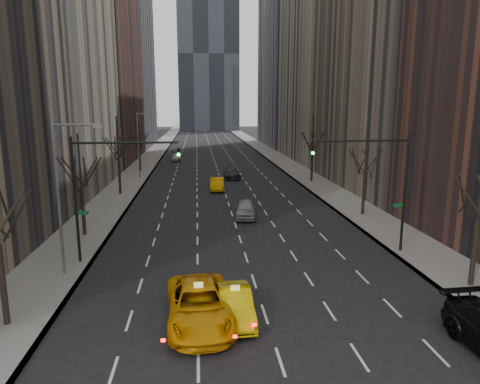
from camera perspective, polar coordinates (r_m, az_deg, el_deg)
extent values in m
plane|color=black|center=(18.35, 5.40, -21.60)|extent=(400.00, 400.00, 0.00)
cube|color=slate|center=(86.14, -11.79, 4.55)|extent=(4.50, 320.00, 0.15)
cube|color=slate|center=(87.03, 4.52, 4.82)|extent=(4.50, 320.00, 0.15)
cube|color=brown|center=(84.00, -19.38, 19.01)|extent=(14.00, 28.00, 44.00)
cube|color=slate|center=(114.36, -15.96, 21.06)|extent=(14.00, 30.00, 60.00)
cube|color=tan|center=(84.18, 12.25, 21.43)|extent=(14.00, 28.00, 50.00)
cube|color=slate|center=(114.40, 7.28, 20.88)|extent=(14.00, 30.00, 58.00)
cylinder|color=black|center=(22.50, -29.06, -10.78)|extent=(0.28, 0.28, 3.78)
cylinder|color=black|center=(22.29, -28.63, -2.52)|extent=(0.42, 1.80, 2.52)
cylinder|color=black|center=(21.54, -27.58, -2.86)|extent=(1.74, 0.72, 2.52)
cylinder|color=black|center=(20.84, -28.81, -3.43)|extent=(1.46, 1.25, 2.52)
cylinder|color=black|center=(35.19, -20.18, -2.54)|extent=(0.28, 0.28, 3.57)
cylinder|color=black|center=(34.50, -20.62, 3.78)|extent=(0.16, 0.16, 4.25)
cylinder|color=black|center=(35.40, -19.94, 2.54)|extent=(0.42, 1.80, 2.52)
cylinder|color=black|center=(34.71, -19.11, 2.43)|extent=(1.74, 0.72, 2.52)
cylinder|color=black|center=(33.93, -19.68, 2.20)|extent=(1.46, 1.25, 2.52)
cylinder|color=black|center=(33.85, -21.12, 2.08)|extent=(0.42, 1.80, 2.52)
cylinder|color=black|center=(34.56, -21.94, 2.19)|extent=(1.74, 0.72, 2.52)
cylinder|color=black|center=(35.32, -21.33, 2.42)|extent=(1.46, 1.25, 2.52)
cylinder|color=black|center=(50.49, -15.77, 2.04)|extent=(0.28, 0.28, 3.99)
cylinder|color=black|center=(50.00, -16.05, 6.98)|extent=(0.16, 0.16, 4.75)
cylinder|color=black|center=(50.90, -15.64, 5.78)|extent=(0.42, 1.80, 2.52)
cylinder|color=black|center=(50.25, -15.00, 5.74)|extent=(1.74, 0.72, 2.52)
cylinder|color=black|center=(49.44, -15.33, 5.64)|extent=(1.46, 1.25, 2.52)
cylinder|color=black|center=(49.29, -16.32, 5.57)|extent=(0.42, 1.80, 2.52)
cylinder|color=black|center=(49.96, -16.95, 5.61)|extent=(1.74, 0.72, 2.52)
cylinder|color=black|center=(50.76, -16.60, 5.71)|extent=(1.46, 1.25, 2.52)
cylinder|color=black|center=(68.16, -13.19, 4.23)|extent=(0.28, 0.28, 3.36)
cylinder|color=black|center=(67.82, -13.33, 7.31)|extent=(0.16, 0.16, 4.00)
cylinder|color=black|center=(68.69, -13.08, 6.73)|extent=(0.42, 1.80, 2.52)
cylinder|color=black|center=(68.06, -12.59, 6.71)|extent=(1.74, 0.72, 2.52)
cylinder|color=black|center=(67.24, -12.80, 6.64)|extent=(1.46, 1.25, 2.52)
cylinder|color=black|center=(67.05, -13.52, 6.60)|extent=(0.42, 1.80, 2.52)
cylinder|color=black|center=(67.69, -14.01, 6.62)|extent=(1.74, 0.72, 2.52)
cylinder|color=black|center=(68.51, -13.79, 6.68)|extent=(1.46, 1.25, 2.52)
cylinder|color=black|center=(27.13, 28.74, -7.08)|extent=(0.28, 0.28, 3.78)
cylinder|color=black|center=(27.16, 28.63, -0.24)|extent=(0.42, 1.80, 2.52)
cylinder|color=black|center=(25.70, 28.28, -0.80)|extent=(1.74, 0.72, 2.52)
cylinder|color=black|center=(26.47, 27.54, -0.41)|extent=(1.46, 1.25, 2.52)
cylinder|color=black|center=(40.85, 16.14, -0.42)|extent=(0.28, 0.28, 3.57)
cylinder|color=black|center=(40.26, 16.45, 5.03)|extent=(0.16, 0.16, 4.25)
cylinder|color=black|center=(41.20, 16.13, 3.93)|extent=(0.42, 1.80, 2.52)
cylinder|color=black|center=(40.94, 17.28, 3.82)|extent=(1.74, 0.72, 2.52)
cylinder|color=black|center=(40.11, 17.55, 3.66)|extent=(1.46, 1.25, 2.52)
cylinder|color=black|center=(39.53, 16.63, 3.60)|extent=(0.42, 1.80, 2.52)
cylinder|color=black|center=(39.80, 15.45, 3.72)|extent=(1.74, 0.72, 2.52)
cylinder|color=black|center=(40.63, 15.23, 3.88)|extent=(1.46, 1.25, 2.52)
cylinder|color=black|center=(57.66, 9.57, 3.43)|extent=(0.28, 0.28, 3.99)
cylinder|color=black|center=(57.23, 9.71, 7.76)|extent=(0.16, 0.16, 4.75)
cylinder|color=black|center=(58.16, 9.60, 6.69)|extent=(0.42, 1.80, 2.52)
cylinder|color=black|center=(57.81, 10.38, 6.63)|extent=(1.74, 0.72, 2.52)
cylinder|color=black|center=(56.96, 10.47, 6.56)|extent=(1.46, 1.25, 2.52)
cylinder|color=black|center=(56.45, 9.75, 6.55)|extent=(0.42, 1.80, 2.52)
cylinder|color=black|center=(56.82, 8.96, 6.60)|extent=(1.74, 0.72, 2.52)
cylinder|color=black|center=(57.67, 8.89, 6.67)|extent=(1.46, 1.25, 2.52)
cylinder|color=black|center=(28.75, -21.07, -1.08)|extent=(0.18, 0.18, 8.00)
cylinder|color=black|center=(27.53, -15.04, 6.36)|extent=(6.50, 0.14, 0.14)
imported|color=black|center=(27.29, -8.17, 4.69)|extent=(0.18, 0.22, 1.10)
sphere|color=#0CFF33|center=(27.09, -8.20, 4.96)|extent=(0.20, 0.20, 0.20)
cube|color=#0C5926|center=(28.82, -20.19, -2.62)|extent=(0.70, 0.04, 0.22)
cylinder|color=black|center=(31.01, 21.09, -0.22)|extent=(0.18, 0.18, 8.00)
cylinder|color=black|center=(29.20, 15.86, 6.58)|extent=(6.50, 0.14, 0.14)
imported|color=black|center=(28.26, 9.59, 4.87)|extent=(0.18, 0.22, 1.10)
sphere|color=#0CFF33|center=(28.07, 9.70, 5.14)|extent=(0.20, 0.20, 0.20)
cube|color=#0C5926|center=(30.99, 20.33, -1.68)|extent=(0.70, 0.04, 0.22)
cylinder|color=slate|center=(26.89, -23.07, -0.97)|extent=(0.16, 0.16, 9.00)
cylinder|color=slate|center=(26.00, -21.05, 8.37)|extent=(2.60, 0.14, 0.14)
cube|color=slate|center=(25.72, -18.43, 8.30)|extent=(0.50, 0.22, 0.15)
cylinder|color=slate|center=(60.86, -13.39, 6.06)|extent=(0.16, 0.16, 9.00)
cylinder|color=slate|center=(60.47, -12.34, 10.16)|extent=(2.60, 0.14, 0.14)
cube|color=slate|center=(60.35, -11.19, 10.11)|extent=(0.50, 0.22, 0.15)
imported|color=orange|center=(20.70, -5.46, -14.74)|extent=(3.29, 6.49, 1.76)
imported|color=#D7B104|center=(21.00, -0.64, -14.75)|extent=(1.65, 4.44, 1.45)
imported|color=gray|center=(38.97, 0.74, -2.26)|extent=(2.36, 4.78, 1.57)
imported|color=orange|center=(51.55, -3.07, 1.07)|extent=(1.84, 4.66, 1.51)
imported|color=#29292E|center=(60.19, -1.13, 2.60)|extent=(2.32, 5.45, 1.57)
imported|color=silver|center=(80.09, -8.44, 4.60)|extent=(1.74, 4.04, 1.36)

